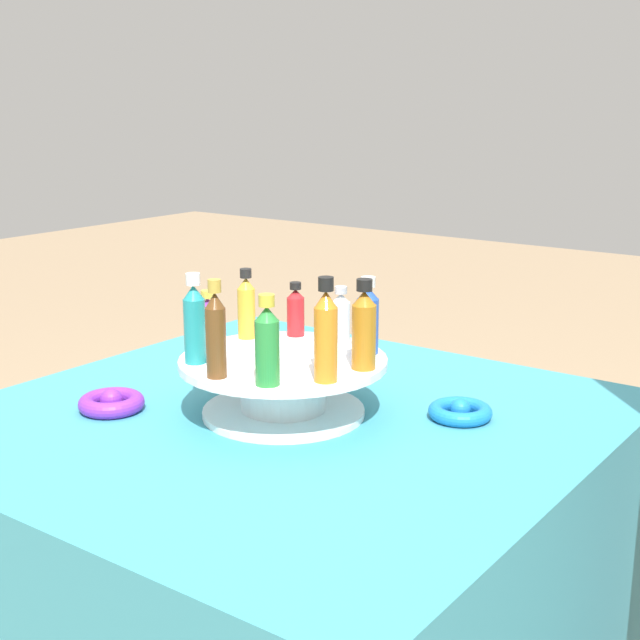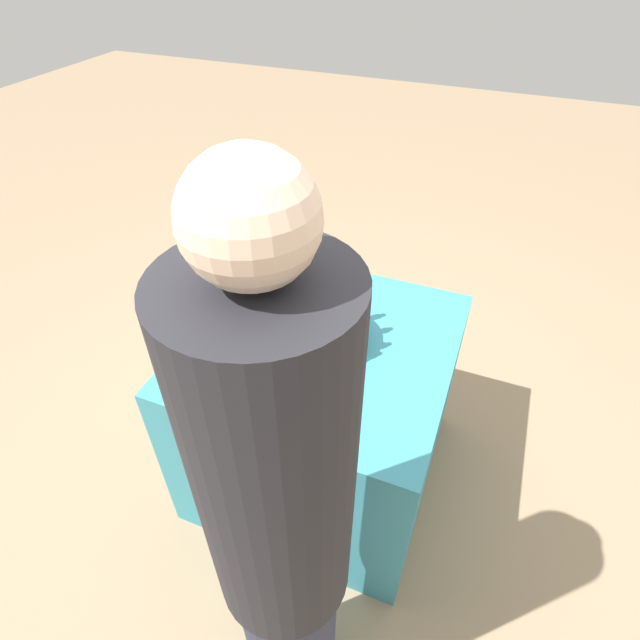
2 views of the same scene
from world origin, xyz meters
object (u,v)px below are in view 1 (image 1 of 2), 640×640
(bottle_amber, at_px, (364,328))
(bottle_brown, at_px, (216,333))
(bottle_purple, at_px, (208,322))
(bottle_green, at_px, (267,344))
(bottle_clear, at_px, (341,316))
(ribbon_bow_purple, at_px, (111,402))
(bottle_orange, at_px, (326,334))
(bottle_blue, at_px, (368,318))
(bottle_red, at_px, (296,311))
(bottle_gold, at_px, (246,306))
(display_stand, at_px, (283,382))
(bottle_teal, at_px, (194,322))
(ribbon_bow_blue, at_px, (460,411))

(bottle_amber, xyz_separation_m, bottle_brown, (0.15, -0.14, 0.00))
(bottle_purple, bearing_deg, bottle_green, 65.26)
(bottle_clear, distance_m, ribbon_bow_purple, 0.37)
(bottle_purple, bearing_deg, bottle_clear, 137.26)
(bottle_orange, xyz_separation_m, bottle_blue, (-0.15, -0.03, -0.01))
(bottle_green, relative_size, ribbon_bow_purple, 1.24)
(bottle_amber, relative_size, bottle_red, 1.48)
(bottle_green, xyz_separation_m, bottle_orange, (-0.06, 0.05, 0.01))
(bottle_gold, bearing_deg, bottle_green, 47.26)
(display_stand, relative_size, bottle_blue, 2.64)
(display_stand, bearing_deg, bottle_clear, 173.26)
(ribbon_bow_purple, bearing_deg, bottle_brown, 93.68)
(bottle_blue, xyz_separation_m, bottle_red, (-0.02, -0.15, -0.01))
(bottle_clear, xyz_separation_m, bottle_teal, (0.22, -0.10, 0.02))
(bottle_green, height_order, bottle_teal, bottle_teal)
(bottle_red, bearing_deg, bottle_clear, 101.26)
(bottle_purple, height_order, ribbon_bow_blue, bottle_purple)
(bottle_blue, bearing_deg, ribbon_bow_purple, -52.79)
(bottle_orange, relative_size, bottle_clear, 1.64)
(bottle_amber, relative_size, bottle_purple, 1.43)
(display_stand, height_order, ribbon_bow_blue, display_stand)
(bottle_green, bearing_deg, ribbon_bow_blue, 147.71)
(bottle_gold, bearing_deg, ribbon_bow_blue, 104.41)
(bottle_orange, xyz_separation_m, bottle_teal, (0.04, -0.20, -0.01))
(bottle_green, xyz_separation_m, bottle_brown, (0.02, -0.08, 0.01))
(bottle_amber, relative_size, ribbon_bow_purple, 1.30)
(bottle_orange, xyz_separation_m, bottle_amber, (-0.08, 0.01, -0.01))
(bottle_teal, bearing_deg, bottle_orange, 101.26)
(bottle_amber, height_order, ribbon_bow_blue, bottle_amber)
(bottle_red, xyz_separation_m, ribbon_bow_blue, (-0.03, 0.28, -0.12))
(bottle_clear, distance_m, bottle_teal, 0.24)
(bottle_red, distance_m, bottle_purple, 0.15)
(bottle_blue, bearing_deg, bottle_amber, 29.26)
(bottle_gold, bearing_deg, bottle_blue, 101.26)
(bottle_blue, relative_size, bottle_purple, 1.30)
(bottle_green, height_order, bottle_amber, bottle_amber)
(bottle_green, xyz_separation_m, ribbon_bow_blue, (-0.25, 0.16, -0.13))
(bottle_amber, xyz_separation_m, ribbon_bow_blue, (-0.11, 0.10, -0.14))
(bottle_brown, relative_size, ribbon_bow_purple, 1.37)
(ribbon_bow_purple, xyz_separation_m, ribbon_bow_blue, (-0.28, 0.44, -0.00))
(ribbon_bow_purple, relative_size, ribbon_bow_blue, 1.05)
(bottle_amber, relative_size, bottle_clear, 1.47)
(bottle_orange, bearing_deg, bottle_clear, -150.74)
(bottle_orange, bearing_deg, bottle_brown, -60.74)
(bottle_clear, bearing_deg, bottle_blue, 65.26)
(bottle_green, relative_size, bottle_purple, 1.37)
(bottle_gold, relative_size, ribbon_bow_purple, 1.13)
(bottle_green, bearing_deg, bottle_purple, -114.74)
(bottle_orange, distance_m, bottle_blue, 0.15)
(bottle_brown, distance_m, ribbon_bow_blue, 0.38)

